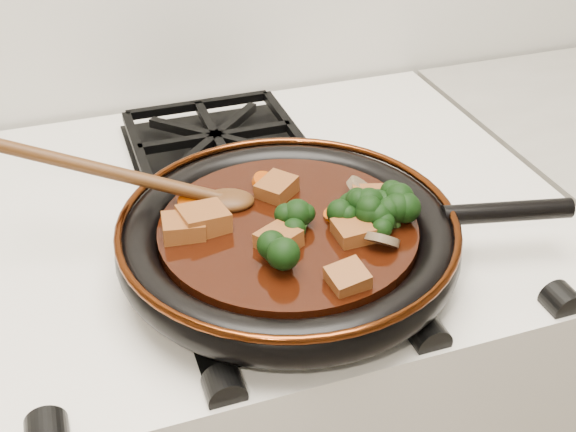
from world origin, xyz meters
name	(u,v)px	position (x,y,z in m)	size (l,w,h in m)	color
burner_grate_front	(282,264)	(0.00, 1.55, 0.91)	(0.23, 0.23, 0.03)	black
burner_grate_back	(216,143)	(0.00, 1.83, 0.91)	(0.23, 0.23, 0.03)	black
skillet	(290,236)	(0.01, 1.55, 0.94)	(0.48, 0.36, 0.05)	black
braising_sauce	(288,233)	(0.01, 1.56, 0.95)	(0.27, 0.27, 0.02)	black
tofu_cube_0	(374,201)	(0.10, 1.55, 0.97)	(0.04, 0.04, 0.02)	brown
tofu_cube_1	(277,189)	(0.02, 1.61, 0.97)	(0.04, 0.03, 0.02)	brown
tofu_cube_2	(183,228)	(-0.10, 1.57, 0.97)	(0.04, 0.04, 0.02)	brown
tofu_cube_3	(367,215)	(0.09, 1.54, 0.97)	(0.04, 0.04, 0.02)	brown
tofu_cube_4	(348,279)	(0.03, 1.45, 0.97)	(0.03, 0.03, 0.02)	brown
tofu_cube_5	(353,232)	(0.06, 1.51, 0.97)	(0.04, 0.04, 0.02)	brown
tofu_cube_6	(279,241)	(-0.01, 1.52, 0.97)	(0.04, 0.04, 0.02)	brown
tofu_cube_7	(203,220)	(-0.07, 1.58, 0.97)	(0.04, 0.05, 0.02)	brown
broccoli_floret_0	(283,259)	(-0.02, 1.49, 0.97)	(0.06, 0.06, 0.05)	black
broccoli_floret_1	(300,224)	(0.02, 1.54, 0.97)	(0.06, 0.06, 0.05)	black
broccoli_floret_2	(378,227)	(0.09, 1.51, 0.97)	(0.06, 0.06, 0.05)	black
broccoli_floret_3	(395,215)	(0.11, 1.52, 0.97)	(0.06, 0.06, 0.05)	black
broccoli_floret_4	(364,211)	(0.08, 1.53, 0.97)	(0.06, 0.06, 0.06)	black
broccoli_floret_5	(392,207)	(0.12, 1.53, 0.97)	(0.06, 0.06, 0.06)	black
broccoli_floret_6	(351,212)	(0.07, 1.54, 0.97)	(0.06, 0.06, 0.05)	black
carrot_coin_0	(338,213)	(0.06, 1.55, 0.96)	(0.03, 0.03, 0.01)	#A73B04
carrot_coin_1	(368,199)	(0.10, 1.57, 0.96)	(0.03, 0.03, 0.01)	#A73B04
carrot_coin_2	(266,183)	(0.01, 1.63, 0.96)	(0.03, 0.03, 0.01)	#A73B04
carrot_coin_3	(187,222)	(-0.09, 1.59, 0.96)	(0.03, 0.03, 0.01)	#A73B04
carrot_coin_4	(190,201)	(-0.08, 1.62, 0.96)	(0.03, 0.03, 0.01)	#A73B04
mushroom_slice_0	(362,189)	(0.10, 1.58, 0.97)	(0.04, 0.04, 0.01)	brown
mushroom_slice_1	(364,191)	(0.10, 1.58, 0.97)	(0.04, 0.04, 0.01)	brown
mushroom_slice_2	(381,240)	(0.08, 1.49, 0.97)	(0.04, 0.04, 0.01)	brown
wooden_spoon	(162,185)	(-0.10, 1.64, 0.98)	(0.15, 0.08, 0.25)	#47270F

